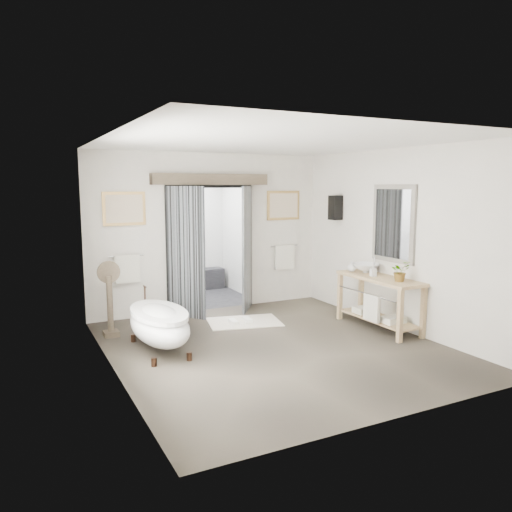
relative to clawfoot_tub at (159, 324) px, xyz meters
The scene contains 13 objects.
ground_plane 1.68m from the clawfoot_tub, 21.17° to the right, with size 5.00×5.00×0.00m, color brown.
room_shell 2.21m from the clawfoot_tub, 25.82° to the right, with size 4.52×5.02×2.91m.
shower_room 3.76m from the clawfoot_tub, 65.82° to the left, with size 2.22×2.01×2.51m.
back_wall_dressing 2.59m from the clawfoot_tub, 48.47° to the left, with size 3.82×0.73×2.52m.
clawfoot_tub is the anchor object (origin of this frame).
vanity 3.52m from the clawfoot_tub, ahead, with size 0.57×1.60×0.85m.
pedestal_mirror 1.12m from the clawfoot_tub, 115.53° to the left, with size 0.35×0.23×1.18m.
rug 1.91m from the clawfoot_tub, 24.99° to the left, with size 1.20×0.80×0.01m, color silver.
slippers 1.83m from the clawfoot_tub, 25.61° to the left, with size 0.41×0.30×0.05m.
basin 3.60m from the clawfoot_tub, ahead, with size 0.46×0.46×0.16m, color white.
plant 3.69m from the clawfoot_tub, 15.15° to the right, with size 0.29×0.25×0.32m, color gray.
soap_bottle_a 3.51m from the clawfoot_tub, ahead, with size 0.09×0.09×0.19m, color gray.
soap_bottle_b 3.46m from the clawfoot_tub, ahead, with size 0.14×0.14×0.18m, color gray.
Camera 1 is at (-3.36, -6.07, 2.31)m, focal length 35.00 mm.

